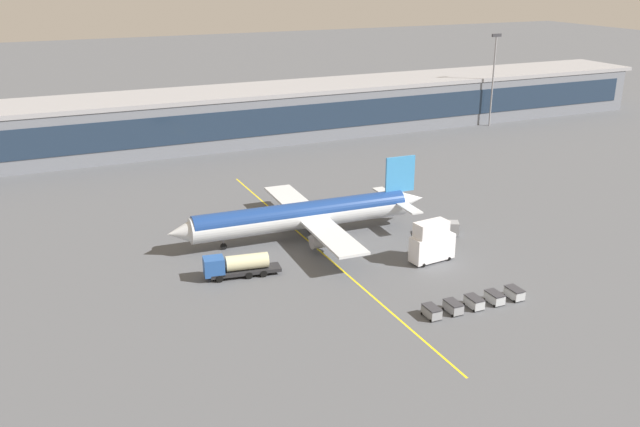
# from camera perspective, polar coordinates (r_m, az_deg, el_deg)

# --- Properties ---
(ground_plane) EXTENTS (700.00, 700.00, 0.00)m
(ground_plane) POSITION_cam_1_polar(r_m,az_deg,el_deg) (108.19, 2.05, -2.79)
(ground_plane) COLOR #515459
(apron_lead_in_line) EXTENTS (0.40, 80.00, 0.01)m
(apron_lead_in_line) POSITION_cam_1_polar(r_m,az_deg,el_deg) (108.24, -0.39, -2.76)
(apron_lead_in_line) COLOR yellow
(apron_lead_in_line) RESTS_ON ground_plane
(terminal_building) EXTENTS (216.31, 20.66, 12.67)m
(terminal_building) POSITION_cam_1_polar(r_m,az_deg,el_deg) (178.10, -3.13, 8.37)
(terminal_building) COLOR slate
(terminal_building) RESTS_ON ground_plane
(main_airliner) EXTENTS (43.45, 34.34, 11.79)m
(main_airliner) POSITION_cam_1_polar(r_m,az_deg,el_deg) (110.51, -1.37, -0.13)
(main_airliner) COLOR silver
(main_airliner) RESTS_ON ground_plane
(fuel_tanker) EXTENTS (11.05, 4.01, 3.25)m
(fuel_tanker) POSITION_cam_1_polar(r_m,az_deg,el_deg) (98.25, -6.85, -4.24)
(fuel_tanker) COLOR #232326
(fuel_tanker) RESTS_ON ground_plane
(catering_lift) EXTENTS (7.03, 3.20, 6.30)m
(catering_lift) POSITION_cam_1_polar(r_m,az_deg,el_deg) (103.28, 9.18, -2.33)
(catering_lift) COLOR white
(catering_lift) RESTS_ON ground_plane
(crew_van) EXTENTS (5.41, 4.12, 2.30)m
(crew_van) POSITION_cam_1_polar(r_m,az_deg,el_deg) (114.18, 10.11, -1.15)
(crew_van) COLOR gray
(crew_van) RESTS_ON ground_plane
(baggage_cart_0) EXTENTS (1.63, 2.66, 1.48)m
(baggage_cart_0) POSITION_cam_1_polar(r_m,az_deg,el_deg) (88.24, 9.15, -7.97)
(baggage_cart_0) COLOR gray
(baggage_cart_0) RESTS_ON ground_plane
(baggage_cart_1) EXTENTS (1.63, 2.66, 1.48)m
(baggage_cart_1) POSITION_cam_1_polar(r_m,az_deg,el_deg) (89.88, 10.88, -7.54)
(baggage_cart_1) COLOR gray
(baggage_cart_1) RESTS_ON ground_plane
(baggage_cart_2) EXTENTS (1.63, 2.66, 1.48)m
(baggage_cart_2) POSITION_cam_1_polar(r_m,az_deg,el_deg) (91.60, 12.55, -7.12)
(baggage_cart_2) COLOR #B2B7BC
(baggage_cart_2) RESTS_ON ground_plane
(baggage_cart_3) EXTENTS (1.63, 2.66, 1.48)m
(baggage_cart_3) POSITION_cam_1_polar(r_m,az_deg,el_deg) (93.40, 14.15, -6.71)
(baggage_cart_3) COLOR #B2B7BC
(baggage_cart_3) RESTS_ON ground_plane
(baggage_cart_4) EXTENTS (1.63, 2.66, 1.48)m
(baggage_cart_4) POSITION_cam_1_polar(r_m,az_deg,el_deg) (95.27, 15.68, -6.31)
(baggage_cart_4) COLOR #B2B7BC
(baggage_cart_4) RESTS_ON ground_plane
(apron_light_mast_1) EXTENTS (2.80, 0.50, 24.48)m
(apron_light_mast_1) POSITION_cam_1_polar(r_m,az_deg,el_deg) (193.98, 14.06, 11.12)
(apron_light_mast_1) COLOR gray
(apron_light_mast_1) RESTS_ON ground_plane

